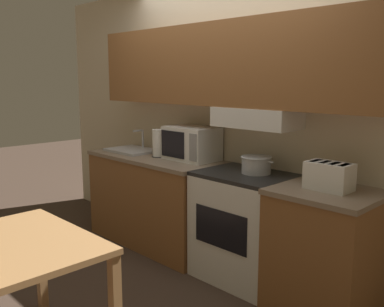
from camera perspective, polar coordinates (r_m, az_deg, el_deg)
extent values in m
plane|color=#3D2D23|center=(4.16, 5.08, -13.21)|extent=(16.00, 16.00, 0.00)
cube|color=beige|center=(3.86, 5.61, 4.59)|extent=(5.30, 0.05, 2.55)
cube|color=brown|center=(3.71, 3.86, 11.71)|extent=(2.90, 0.32, 0.69)
cube|color=white|center=(3.47, 8.57, 4.74)|extent=(0.70, 0.34, 0.16)
cube|color=brown|center=(4.30, -4.87, -6.38)|extent=(1.45, 0.60, 0.85)
cube|color=#84705B|center=(4.20, -4.96, -0.55)|extent=(1.47, 0.62, 0.04)
cube|color=brown|center=(3.19, 17.22, -12.73)|extent=(0.68, 0.60, 0.85)
cube|color=#84705B|center=(3.05, 17.65, -4.99)|extent=(0.70, 0.62, 0.04)
cube|color=white|center=(3.57, 6.94, -9.84)|extent=(0.74, 0.58, 0.86)
cube|color=black|center=(3.44, 7.09, -2.87)|extent=(0.74, 0.58, 0.03)
cube|color=black|center=(3.33, 3.78, -10.05)|extent=(0.52, 0.01, 0.30)
cylinder|color=black|center=(3.46, 3.74, -2.57)|extent=(0.10, 0.10, 0.01)
cylinder|color=black|center=(3.25, 8.12, -3.45)|extent=(0.10, 0.10, 0.01)
cylinder|color=black|center=(3.63, 6.18, -2.00)|extent=(0.10, 0.10, 0.01)
cylinder|color=black|center=(3.43, 10.47, -2.80)|extent=(0.10, 0.10, 0.01)
cylinder|color=#B7BABF|center=(3.44, 8.57, -1.52)|extent=(0.23, 0.23, 0.13)
torus|color=#B7BABF|center=(3.43, 8.60, -0.48)|extent=(0.25, 0.25, 0.01)
cylinder|color=#B7BABF|center=(3.51, 6.81, -0.56)|extent=(0.05, 0.01, 0.01)
cylinder|color=#B7BABF|center=(3.35, 10.46, -1.16)|extent=(0.05, 0.01, 0.01)
cube|color=white|center=(3.96, -0.05, 1.38)|extent=(0.49, 0.33, 0.31)
cube|color=black|center=(3.90, -2.61, 1.24)|extent=(0.30, 0.01, 0.24)
cube|color=gray|center=(3.71, 0.13, 0.81)|extent=(0.09, 0.01, 0.24)
cube|color=white|center=(3.03, 17.82, -2.89)|extent=(0.30, 0.19, 0.19)
cube|color=black|center=(3.10, 15.31, -1.96)|extent=(0.01, 0.02, 0.02)
cube|color=black|center=(3.07, 16.18, -0.97)|extent=(0.04, 0.13, 0.01)
cube|color=black|center=(3.03, 17.33, -1.14)|extent=(0.04, 0.13, 0.01)
cube|color=black|center=(3.00, 18.50, -1.31)|extent=(0.04, 0.13, 0.01)
cube|color=black|center=(2.97, 19.69, -1.49)|extent=(0.04, 0.13, 0.01)
cube|color=#B7BABF|center=(4.48, -7.98, 0.44)|extent=(0.52, 0.38, 0.02)
cube|color=#4C4F54|center=(4.47, -8.18, 0.46)|extent=(0.44, 0.28, 0.01)
cylinder|color=#B7BABF|center=(4.55, -6.57, 1.95)|extent=(0.02, 0.02, 0.19)
cylinder|color=#B7BABF|center=(4.50, -7.20, 3.05)|extent=(0.02, 0.12, 0.02)
cylinder|color=black|center=(4.14, -4.50, -0.39)|extent=(0.13, 0.13, 0.01)
cylinder|color=white|center=(4.12, -4.52, 1.42)|extent=(0.11, 0.11, 0.26)
cube|color=#9E7042|center=(2.65, -22.13, -11.13)|extent=(1.00, 0.73, 0.04)
cube|color=#9E7042|center=(3.30, -19.50, -13.59)|extent=(0.06, 0.06, 0.69)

